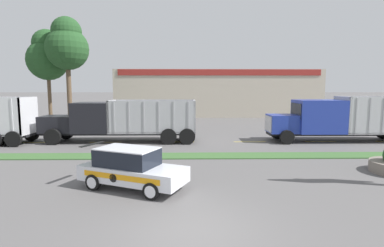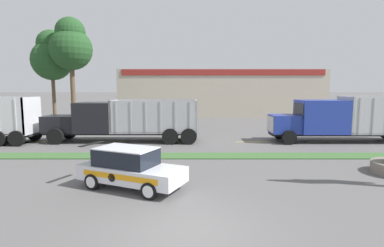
% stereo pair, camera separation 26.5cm
% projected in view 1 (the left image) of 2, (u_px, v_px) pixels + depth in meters
% --- Properties ---
extents(ground_plane, '(600.00, 600.00, 0.00)m').
position_uv_depth(ground_plane, '(192.00, 231.00, 8.45)').
color(ground_plane, '#5B5959').
extents(grass_verge, '(120.00, 1.57, 0.06)m').
position_uv_depth(grass_verge, '(189.00, 156.00, 17.70)').
color(grass_verge, '#3D6633').
rests_on(grass_verge, ground_plane).
extents(centre_line_2, '(2.40, 0.14, 0.01)m').
position_uv_depth(centre_line_2, '(33.00, 142.00, 22.25)').
color(centre_line_2, yellow).
rests_on(centre_line_2, ground_plane).
extents(centre_line_3, '(2.40, 0.14, 0.01)m').
position_uv_depth(centre_line_3, '(106.00, 142.00, 22.34)').
color(centre_line_3, yellow).
rests_on(centre_line_3, ground_plane).
extents(centre_line_4, '(2.40, 0.14, 0.01)m').
position_uv_depth(centre_line_4, '(178.00, 142.00, 22.44)').
color(centre_line_4, yellow).
rests_on(centre_line_4, ground_plane).
extents(centre_line_5, '(2.40, 0.14, 0.01)m').
position_uv_depth(centre_line_5, '(250.00, 142.00, 22.53)').
color(centre_line_5, yellow).
rests_on(centre_line_5, ground_plane).
extents(centre_line_6, '(2.40, 0.14, 0.01)m').
position_uv_depth(centre_line_6, '(321.00, 141.00, 22.63)').
color(centre_line_6, yellow).
rests_on(centre_line_6, ground_plane).
extents(dump_truck_mid, '(11.41, 2.71, 3.41)m').
position_uv_depth(dump_truck_mid, '(330.00, 120.00, 22.58)').
color(dump_truck_mid, black).
rests_on(dump_truck_mid, ground_plane).
extents(dump_truck_trail, '(11.45, 2.75, 3.16)m').
position_uv_depth(dump_truck_trail, '(107.00, 121.00, 22.39)').
color(dump_truck_trail, black).
rests_on(dump_truck_trail, ground_plane).
extents(rally_car, '(4.59, 3.30, 1.66)m').
position_uv_depth(rally_car, '(131.00, 168.00, 12.00)').
color(rally_car, silver).
rests_on(rally_car, ground_plane).
extents(store_building_backdrop, '(28.75, 12.10, 6.59)m').
position_uv_depth(store_building_backdrop, '(215.00, 93.00, 46.40)').
color(store_building_backdrop, '#BCB29E').
rests_on(store_building_backdrop, ground_plane).
extents(tree_behind_left, '(4.52, 4.52, 11.62)m').
position_uv_depth(tree_behind_left, '(67.00, 45.00, 32.13)').
color(tree_behind_left, brown).
rests_on(tree_behind_left, ground_plane).
extents(tree_behind_centre, '(4.52, 4.52, 10.56)m').
position_uv_depth(tree_behind_centre, '(47.00, 56.00, 33.66)').
color(tree_behind_centre, brown).
rests_on(tree_behind_centre, ground_plane).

